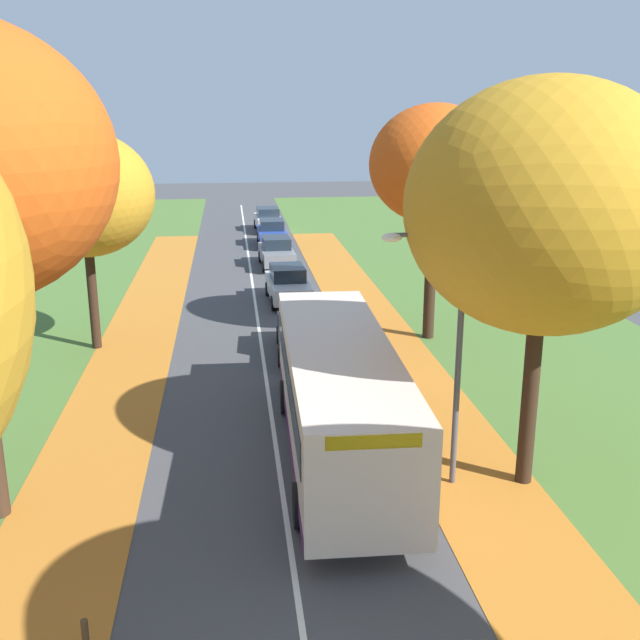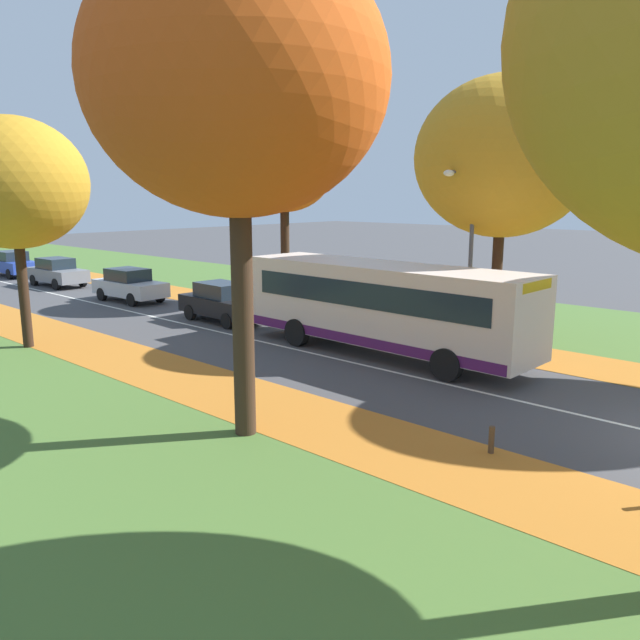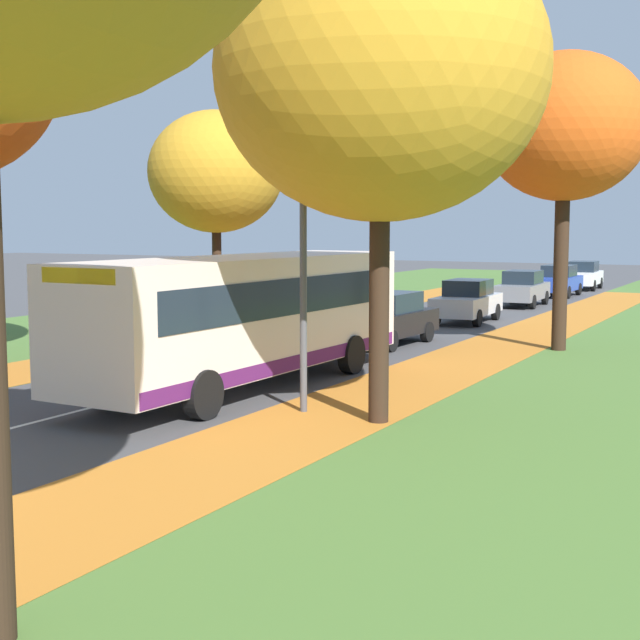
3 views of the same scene
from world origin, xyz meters
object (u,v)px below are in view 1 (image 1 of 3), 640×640
at_px(tree_left_mid, 84,195).
at_px(car_black_lead, 302,332).
at_px(bus, 339,392).
at_px(car_blue_fourth_in_line, 272,233).
at_px(car_silver_following, 288,284).
at_px(streetlamp_right, 446,331).
at_px(car_grey_third_in_line, 277,252).
at_px(tree_right_mid, 435,165).
at_px(car_white_trailing, 268,219).
at_px(tree_right_near, 546,208).
at_px(bollard_third, 85,636).

height_order(tree_left_mid, car_black_lead, tree_left_mid).
distance_m(bus, car_blue_fourth_in_line, 29.73).
bearing_deg(car_silver_following, bus, -89.78).
height_order(streetlamp_right, car_silver_following, streetlamp_right).
relative_size(bus, car_grey_third_in_line, 2.46).
distance_m(car_black_lead, car_blue_fourth_in_line, 21.55).
relative_size(car_grey_third_in_line, car_blue_fourth_in_line, 1.01).
relative_size(car_silver_following, car_blue_fourth_in_line, 1.01).
bearing_deg(car_silver_following, tree_right_mid, -50.94).
distance_m(streetlamp_right, car_blue_fourth_in_line, 31.65).
height_order(bus, car_white_trailing, bus).
bearing_deg(car_black_lead, car_silver_following, 89.44).
height_order(tree_right_near, car_blue_fourth_in_line, tree_right_near).
bearing_deg(tree_right_mid, car_blue_fourth_in_line, 103.31).
bearing_deg(bus, car_grey_third_in_line, 90.19).
distance_m(tree_left_mid, car_grey_third_in_line, 16.16).
relative_size(bollard_third, car_silver_following, 0.14).
distance_m(car_grey_third_in_line, car_blue_fourth_in_line, 6.47).
bearing_deg(tree_right_mid, car_black_lead, -165.03).
xyz_separation_m(streetlamp_right, car_black_lead, (-2.25, 9.90, -2.92)).
distance_m(car_blue_fourth_in_line, car_white_trailing, 5.72).
bearing_deg(car_silver_following, tree_left_mid, -142.16).
relative_size(bollard_third, car_white_trailing, 0.14).
height_order(tree_left_mid, bollard_third, tree_left_mid).
height_order(bollard_third, car_blue_fourth_in_line, car_blue_fourth_in_line).
xyz_separation_m(tree_right_near, car_grey_third_in_line, (-4.22, 25.11, -5.63)).
bearing_deg(car_white_trailing, bollard_third, -97.04).
bearing_deg(tree_left_mid, streetlamp_right, -49.85).
bearing_deg(car_grey_third_in_line, tree_right_mid, -70.38).
distance_m(streetlamp_right, bus, 3.41).
xyz_separation_m(tree_right_mid, car_grey_third_in_line, (-4.90, 13.75, -5.66)).
bearing_deg(car_blue_fourth_in_line, bus, -90.08).
relative_size(tree_right_near, bus, 0.88).
distance_m(car_grey_third_in_line, car_white_trailing, 12.19).
relative_size(tree_right_near, bollard_third, 15.82).
relative_size(tree_right_near, car_white_trailing, 2.15).
height_order(bollard_third, car_grey_third_in_line, car_grey_third_in_line).
height_order(streetlamp_right, bus, streetlamp_right).
xyz_separation_m(tree_left_mid, car_silver_following, (7.47, 5.80, -4.75)).
xyz_separation_m(streetlamp_right, car_white_trailing, (-2.02, 37.16, -2.92)).
xyz_separation_m(tree_right_mid, car_blue_fourth_in_line, (-4.78, 20.22, -5.66)).
bearing_deg(tree_right_mid, car_silver_following, 129.06).
height_order(tree_left_mid, tree_right_near, tree_right_near).
bearing_deg(car_black_lead, tree_left_mid, 168.23).
xyz_separation_m(car_silver_following, car_white_trailing, (0.17, 19.92, 0.00)).
height_order(tree_right_mid, car_silver_following, tree_right_mid).
distance_m(tree_right_near, car_black_lead, 12.27).
height_order(tree_right_mid, car_blue_fourth_in_line, tree_right_mid).
height_order(tree_right_near, bus, tree_right_near).
distance_m(tree_left_mid, tree_right_near, 16.46).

